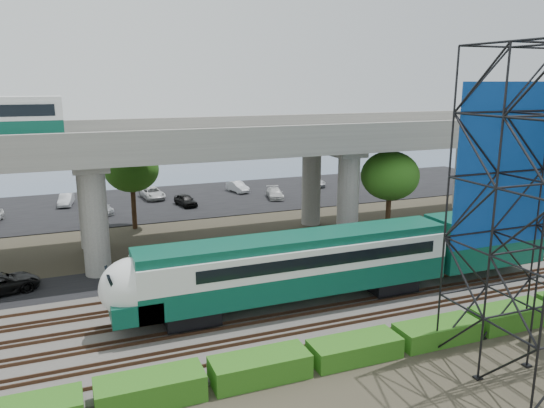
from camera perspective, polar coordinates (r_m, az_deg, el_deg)
name	(u,v)px	position (r m, az deg, el deg)	size (l,w,h in m)	color
ground	(300,325)	(30.69, 3.05, -12.91)	(140.00, 140.00, 0.00)	#474233
ballast_bed	(286,310)	(32.30, 1.55, -11.31)	(90.00, 12.00, 0.20)	slate
service_road	(242,266)	(39.70, -3.29, -6.65)	(90.00, 5.00, 0.08)	black
parking_lot	(177,201)	(61.63, -10.18, 0.35)	(90.00, 18.00, 0.08)	black
harbor_water	(148,171)	(82.95, -13.24, 3.46)	(140.00, 40.00, 0.03)	#465874
rail_tracks	(286,307)	(32.22, 1.55, -11.02)	(90.00, 9.52, 0.16)	#472D1E
commuter_train	(330,260)	(32.41, 6.24, -6.00)	(29.30, 3.06, 4.30)	black
overpass	(203,148)	(42.63, -7.41, 5.95)	(80.00, 12.00, 12.40)	#9E9B93
hedge_strip	(355,348)	(27.47, 8.90, -15.05)	(34.60, 1.80, 1.20)	#2A5D15
trees	(162,184)	(42.51, -11.80, 2.16)	(40.94, 16.94, 7.69)	#382314
suv	(0,284)	(38.56, -27.25, -7.63)	(2.24, 4.86, 1.35)	black
parked_cars	(178,196)	(61.17, -10.12, 0.89)	(39.41, 9.67, 1.30)	silver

